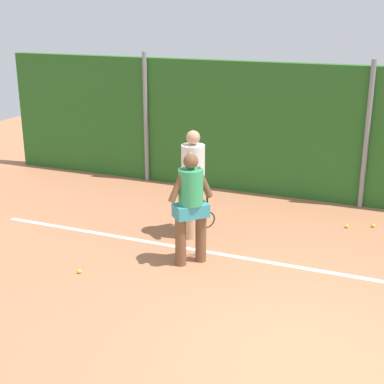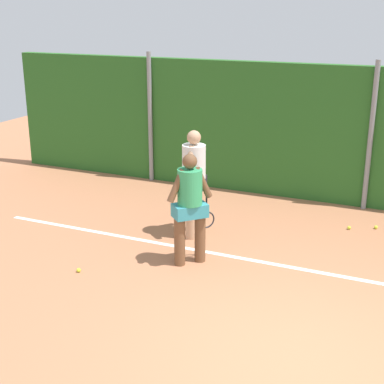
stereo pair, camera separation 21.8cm
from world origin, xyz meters
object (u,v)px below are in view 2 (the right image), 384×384
object	(u,v)px
tennis_ball_5	(349,228)
tennis_ball_4	(79,270)
tennis_ball_3	(376,227)
player_midcourt	(194,177)
player_foreground_near	(190,203)

from	to	relation	value
tennis_ball_5	tennis_ball_4	bearing A→B (deg)	-135.65
tennis_ball_3	tennis_ball_5	xyz separation A→B (m)	(-0.45, -0.22, 0.00)
tennis_ball_4	tennis_ball_5	xyz separation A→B (m)	(3.53, 3.45, 0.00)
player_midcourt	tennis_ball_3	bearing A→B (deg)	-68.64
player_midcourt	tennis_ball_4	size ratio (longest dim) A/B	28.66
player_midcourt	tennis_ball_3	xyz separation A→B (m)	(2.96, 1.57, -1.03)
tennis_ball_3	tennis_ball_5	distance (m)	0.50
tennis_ball_3	tennis_ball_4	xyz separation A→B (m)	(-3.97, -3.67, 0.00)
player_midcourt	tennis_ball_4	world-z (taller)	player_midcourt
tennis_ball_4	tennis_ball_5	world-z (taller)	same
player_foreground_near	tennis_ball_5	size ratio (longest dim) A/B	27.01
tennis_ball_5	player_foreground_near	bearing A→B (deg)	-130.66
player_midcourt	tennis_ball_3	world-z (taller)	player_midcourt
tennis_ball_3	tennis_ball_5	world-z (taller)	same
player_midcourt	tennis_ball_3	size ratio (longest dim) A/B	28.66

